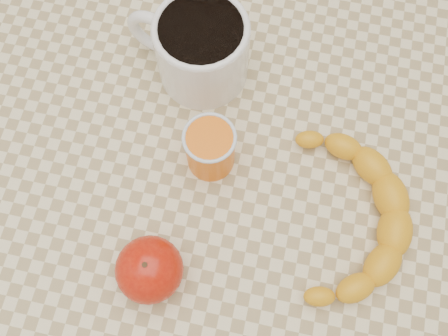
% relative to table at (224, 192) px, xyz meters
% --- Properties ---
extents(ground, '(3.00, 3.00, 0.00)m').
position_rel_table_xyz_m(ground, '(0.00, 0.00, -0.66)').
color(ground, tan).
rests_on(ground, ground).
extents(table, '(0.80, 0.80, 0.75)m').
position_rel_table_xyz_m(table, '(0.00, 0.00, 0.00)').
color(table, beige).
rests_on(table, ground).
extents(coffee_mug, '(0.19, 0.15, 0.11)m').
position_rel_table_xyz_m(coffee_mug, '(-0.06, 0.15, 0.14)').
color(coffee_mug, white).
rests_on(coffee_mug, table).
extents(orange_juice_glass, '(0.07, 0.07, 0.08)m').
position_rel_table_xyz_m(orange_juice_glass, '(-0.02, 0.01, 0.13)').
color(orange_juice_glass, '#EB6207').
rests_on(orange_juice_glass, table).
extents(apple, '(0.09, 0.09, 0.08)m').
position_rel_table_xyz_m(apple, '(-0.06, -0.15, 0.12)').
color(apple, '#A10E05').
rests_on(apple, table).
extents(banana, '(0.21, 0.29, 0.04)m').
position_rel_table_xyz_m(banana, '(0.17, -0.03, 0.11)').
color(banana, '#EAA314').
rests_on(banana, table).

